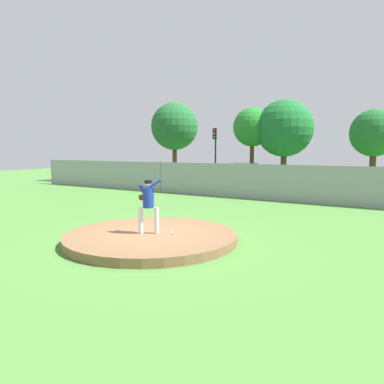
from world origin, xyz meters
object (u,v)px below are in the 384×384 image
at_px(traffic_cone_orange, 189,182).
at_px(traffic_light_near, 215,145).
at_px(parked_car_slate, 313,181).
at_px(parked_car_white, 240,177).
at_px(baseball, 172,233).
at_px(pitcher_youth, 148,201).

relative_size(traffic_cone_orange, traffic_light_near, 0.12).
xyz_separation_m(parked_car_slate, parked_car_white, (-4.96, 0.32, 0.02)).
distance_m(baseball, traffic_cone_orange, 17.01).
distance_m(pitcher_youth, parked_car_slate, 14.21).
bearing_deg(parked_car_slate, pitcher_youth, -95.21).
bearing_deg(traffic_light_near, parked_car_slate, -26.84).
bearing_deg(traffic_cone_orange, traffic_light_near, 88.57).
bearing_deg(baseball, pitcher_youth, -153.76).
xyz_separation_m(pitcher_youth, parked_car_white, (-3.67, 14.46, -0.36)).
xyz_separation_m(pitcher_youth, parked_car_slate, (1.29, 14.14, -0.38)).
xyz_separation_m(pitcher_youth, traffic_cone_orange, (-8.13, 14.89, -0.93)).
bearing_deg(traffic_cone_orange, pitcher_youth, -61.38).
distance_m(pitcher_youth, traffic_light_near, 20.58).
relative_size(pitcher_youth, parked_car_white, 0.37).
xyz_separation_m(pitcher_youth, baseball, (0.61, 0.30, -0.91)).
distance_m(baseball, parked_car_white, 14.80).
bearing_deg(baseball, traffic_light_near, 114.97).
height_order(pitcher_youth, parked_car_white, pitcher_youth).
height_order(traffic_cone_orange, traffic_light_near, traffic_light_near).
xyz_separation_m(pitcher_youth, traffic_light_near, (-8.03, 18.86, 1.90)).
bearing_deg(parked_car_slate, baseball, -92.80).
bearing_deg(pitcher_youth, traffic_cone_orange, 118.62).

